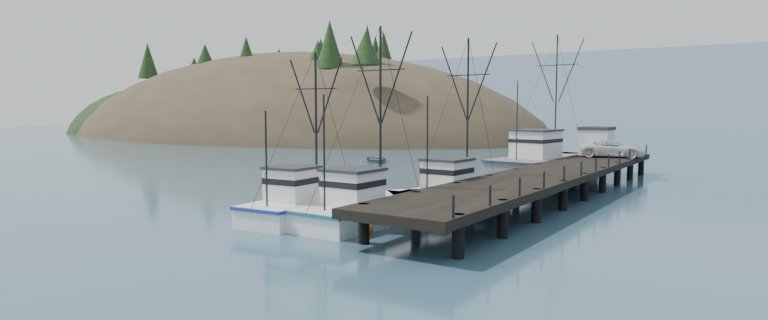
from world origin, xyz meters
TOP-DOWN VIEW (x-y plane):
  - ground at (0.00, 0.00)m, footprint 400.00×400.00m
  - pier at (14.00, 16.00)m, footprint 6.00×44.00m
  - headland at (-74.95, 78.61)m, footprint 134.80×78.00m
  - distant_ridge at (10.00, 170.00)m, footprint 360.00×40.00m
  - distant_ridge_far at (-40.00, 185.00)m, footprint 180.00×25.00m
  - moored_sailboats at (-33.36, 60.73)m, footprint 16.69×18.92m
  - trawler_near at (8.35, 0.84)m, footprint 3.93×11.70m
  - trawler_mid at (4.57, -0.40)m, footprint 4.03×10.40m
  - trawler_far at (9.66, 9.77)m, footprint 4.32×11.73m
  - work_vessel at (8.61, 31.22)m, footprint 7.14×17.66m
  - pier_shed at (12.71, 34.00)m, footprint 3.00×3.20m
  - pickup_truck at (14.81, 31.55)m, footprint 6.34×4.06m
  - motorboat at (-13.17, 32.53)m, footprint 6.32×6.32m

SIDE VIEW (x-z plane):
  - headland at x=-74.95m, z-range -30.05..20.95m
  - ground at x=0.00m, z-range 0.00..0.00m
  - distant_ridge at x=10.00m, z-range -13.00..13.00m
  - distant_ridge_far at x=-40.00m, z-range -9.00..9.00m
  - motorboat at x=-13.17m, z-range -0.54..0.54m
  - moored_sailboats at x=-33.36m, z-range -2.84..3.51m
  - trawler_mid at x=4.57m, z-range -4.39..6.02m
  - trawler_near at x=8.35m, z-range -5.10..6.74m
  - trawler_far at x=9.66m, z-range -5.14..6.78m
  - work_vessel at x=8.61m, z-range -5.98..8.44m
  - pier at x=14.00m, z-range 0.69..2.69m
  - pickup_truck at x=14.81m, z-range 2.00..3.63m
  - pier_shed at x=12.71m, z-range 2.02..4.82m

